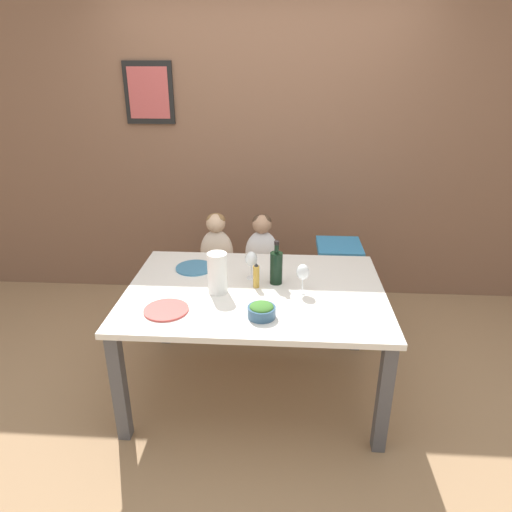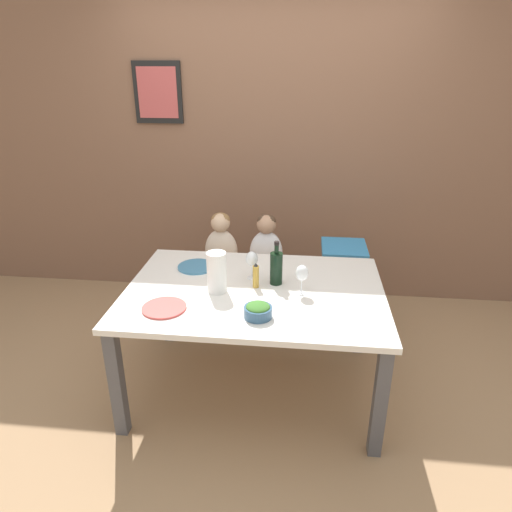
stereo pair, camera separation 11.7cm
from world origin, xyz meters
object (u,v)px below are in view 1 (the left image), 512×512
Objects in this scene: wine_glass_near at (303,273)px; dinner_plate_back_left at (194,268)px; chair_right_highchair at (338,263)px; paper_towel_roll at (217,273)px; chair_far_left at (218,280)px; dinner_plate_front_left at (166,310)px; person_child_center at (262,245)px; chair_far_center at (262,281)px; salad_bowl_large at (262,310)px; wine_bottle at (276,267)px; person_child_left at (217,244)px; wine_glass_far at (251,259)px.

wine_glass_near is 0.77m from dinner_plate_back_left.
paper_towel_roll is at bearing -133.72° from chair_right_highchair.
chair_far_left is at bearing 180.00° from chair_right_highchair.
paper_towel_roll reaches higher than dinner_plate_front_left.
chair_right_highchair is 1.48× the size of person_child_center.
chair_far_center is 1.83× the size of paper_towel_roll.
salad_bowl_large is (-0.53, -1.11, 0.20)m from chair_right_highchair.
salad_bowl_large is at bearing -99.34° from wine_bottle.
wine_bottle is 0.42m from salad_bowl_large.
paper_towel_roll is (-0.34, -0.14, 0.02)m from wine_bottle.
salad_bowl_large is at bearing -115.58° from chair_right_highchair.
dinner_plate_front_left is at bearing -96.37° from person_child_left.
chair_far_left is 1.13m from wine_glass_near.
person_child_left is at bearing 109.95° from salad_bowl_large.
person_child_left reaches higher than dinner_plate_back_left.
person_child_center is at bearing 108.67° from wine_glass_near.
person_child_center reaches higher than dinner_plate_front_left.
dinner_plate_back_left is (-0.07, -0.52, 0.04)m from person_child_left.
wine_glass_near is (0.63, -0.82, 0.16)m from person_child_left.
person_child_left is at bearing 90.00° from chair_far_left.
chair_right_highchair is 0.94m from person_child_left.
chair_right_highchair is at bearing -0.06° from person_child_left.
chair_far_left is at bearing 180.00° from chair_far_center.
paper_towel_roll is (0.13, -0.84, 0.15)m from person_child_left.
dinner_plate_front_left is at bearing -113.62° from chair_far_center.
dinner_plate_front_left is (-0.25, -0.24, -0.12)m from paper_towel_roll.
chair_far_center is 1.84× the size of dinner_plate_front_left.
person_child_center reaches higher than wine_glass_near.
salad_bowl_large is (0.27, -0.27, -0.08)m from paper_towel_roll.
person_child_left is at bearing 116.13° from wine_glass_far.
chair_far_left is 2.50× the size of wine_glass_far.
person_child_left is at bearing 179.94° from chair_right_highchair.
chair_far_center is at bearing -0.15° from person_child_left.
person_child_center is (0.35, 0.00, 0.00)m from person_child_left.
person_child_left is (-0.94, 0.00, 0.13)m from chair_right_highchair.
wine_glass_near is at bearing -22.71° from dinner_plate_back_left.
person_child_left is at bearing 82.39° from dinner_plate_back_left.
person_child_center is 0.72m from wine_bottle.
person_child_center is (-0.00, 0.00, 0.31)m from chair_far_center.
salad_bowl_large is (0.05, -1.11, 0.38)m from chair_far_center.
paper_towel_roll is 1.63× the size of salad_bowl_large.
salad_bowl_large is (0.40, -1.11, 0.07)m from person_child_left.
salad_bowl_large is at bearing -3.24° from dinner_plate_front_left.
person_child_left is (0.00, 0.00, 0.31)m from chair_far_left.
wine_glass_far is (-0.62, -0.64, 0.29)m from chair_right_highchair.
paper_towel_roll is at bearing -157.41° from wine_bottle.
wine_glass_far is at bearing 150.93° from wine_glass_near.
wine_bottle is (0.12, -0.70, 0.14)m from person_child_center.
chair_far_left is at bearing 123.98° from wine_bottle.
wine_glass_far is 0.49m from salad_bowl_large.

